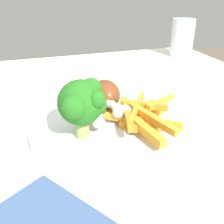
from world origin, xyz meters
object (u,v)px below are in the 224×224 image
object	(u,v)px
dining_table	(109,186)
chicken_drumstick_extra	(106,95)
broccoli_floret_front	(82,103)
water_glass	(182,38)
carrot_fries_pile	(141,115)
chicken_drumstick_near	(96,98)
fork	(166,72)
dinner_plate	(112,127)
chicken_drumstick_far	(92,96)

from	to	relation	value
dining_table	chicken_drumstick_extra	size ratio (longest dim) A/B	8.64
broccoli_floret_front	water_glass	distance (m)	0.55
broccoli_floret_front	carrot_fries_pile	size ratio (longest dim) A/B	0.61
chicken_drumstick_near	fork	world-z (taller)	chicken_drumstick_near
chicken_drumstick_extra	dinner_plate	bearing A→B (deg)	172.17
broccoli_floret_front	fork	xyz separation A→B (m)	(0.25, -0.27, -0.06)
chicken_drumstick_near	chicken_drumstick_far	size ratio (longest dim) A/B	1.14
dinner_plate	fork	bearing A→B (deg)	-44.16
dinner_plate	broccoli_floret_front	size ratio (longest dim) A/B	3.00
chicken_drumstick_near	water_glass	size ratio (longest dim) A/B	1.21
carrot_fries_pile	fork	distance (m)	0.30
chicken_drumstick_far	water_glass	distance (m)	0.47
broccoli_floret_front	fork	distance (m)	0.38
dinner_plate	broccoli_floret_front	xyz separation A→B (m)	(-0.03, 0.05, 0.06)
broccoli_floret_front	water_glass	bearing A→B (deg)	-45.46
dinner_plate	chicken_drumstick_extra	distance (m)	0.07
carrot_fries_pile	water_glass	bearing A→B (deg)	-38.59
dining_table	chicken_drumstick_near	xyz separation A→B (m)	(0.06, 0.00, 0.14)
dinner_plate	chicken_drumstick_extra	world-z (taller)	chicken_drumstick_extra
dinner_plate	chicken_drumstick_extra	bearing A→B (deg)	-7.83
chicken_drumstick_near	chicken_drumstick_extra	world-z (taller)	chicken_drumstick_extra
dining_table	dinner_plate	distance (m)	0.12
chicken_drumstick_far	fork	world-z (taller)	chicken_drumstick_far
carrot_fries_pile	chicken_drumstick_near	size ratio (longest dim) A/B	1.04
carrot_fries_pile	chicken_drumstick_near	xyz separation A→B (m)	(0.07, 0.06, 0.01)
chicken_drumstick_far	fork	distance (m)	0.29
carrot_fries_pile	fork	xyz separation A→B (m)	(0.24, -0.18, -0.02)
chicken_drumstick_extra	chicken_drumstick_near	bearing A→B (deg)	103.59
chicken_drumstick_near	chicken_drumstick_far	world-z (taller)	chicken_drumstick_far
dining_table	dinner_plate	world-z (taller)	dinner_plate
carrot_fries_pile	chicken_drumstick_extra	bearing A→B (deg)	26.30
chicken_drumstick_far	chicken_drumstick_extra	bearing A→B (deg)	-92.66
chicken_drumstick_extra	fork	distance (m)	0.27
fork	water_glass	distance (m)	0.19
dining_table	fork	size ratio (longest dim) A/B	5.06
chicken_drumstick_near	chicken_drumstick_extra	distance (m)	0.02
fork	dinner_plate	bearing A→B (deg)	80.52
broccoli_floret_front	carrot_fries_pile	bearing A→B (deg)	-82.53
carrot_fries_pile	chicken_drumstick_extra	distance (m)	0.08
broccoli_floret_front	chicken_drumstick_near	size ratio (longest dim) A/B	0.63
carrot_fries_pile	chicken_drumstick_far	distance (m)	0.10
broccoli_floret_front	dining_table	bearing A→B (deg)	-66.01
fork	water_glass	xyz separation A→B (m)	(0.13, -0.12, 0.05)
water_glass	chicken_drumstick_near	bearing A→B (deg)	130.94
carrot_fries_pile	water_glass	xyz separation A→B (m)	(0.37, -0.30, 0.03)
chicken_drumstick_near	water_glass	world-z (taller)	water_glass
dining_table	chicken_drumstick_near	size ratio (longest dim) A/B	7.11
dinner_plate	chicken_drumstick_extra	size ratio (longest dim) A/B	2.30
broccoli_floret_front	fork	bearing A→B (deg)	-47.00
broccoli_floret_front	chicken_drumstick_extra	world-z (taller)	broccoli_floret_front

